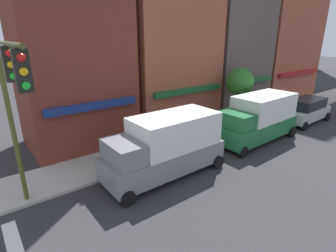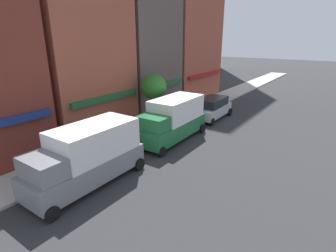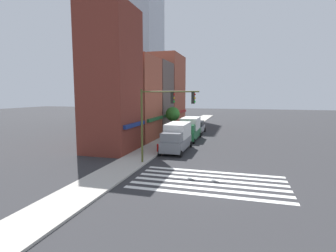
{
  "view_description": "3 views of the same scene",
  "coord_description": "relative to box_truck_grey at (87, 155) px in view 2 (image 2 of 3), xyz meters",
  "views": [
    {
      "loc": [
        2.38,
        -4.67,
        6.63
      ],
      "look_at": [
        10.5,
        6.0,
        2.0
      ],
      "focal_mm": 28.0,
      "sensor_mm": 36.0,
      "label": 1
    },
    {
      "loc": [
        2.07,
        -5.41,
        7.15
      ],
      "look_at": [
        16.34,
        4.7,
        1.2
      ],
      "focal_mm": 28.0,
      "sensor_mm": 36.0,
      "label": 2
    },
    {
      "loc": [
        -18.17,
        -2.06,
        6.18
      ],
      "look_at": [
        3.36,
        4.0,
        3.5
      ],
      "focal_mm": 28.0,
      "sensor_mm": 36.0,
      "label": 3
    }
  ],
  "objects": [
    {
      "name": "storefront_row",
      "position": [
        9.77,
        6.8,
        4.93
      ],
      "size": [
        29.66,
        5.3,
        15.4
      ],
      "color": "maroon",
      "rests_on": "ground_plane"
    },
    {
      "name": "box_truck_grey",
      "position": [
        0.0,
        0.0,
        0.0
      ],
      "size": [
        6.22,
        2.42,
        3.04
      ],
      "rotation": [
        0.0,
        0.0,
        0.01
      ],
      "color": "slate",
      "rests_on": "ground_plane"
    },
    {
      "name": "box_truck_green",
      "position": [
        7.47,
        0.0,
        0.0
      ],
      "size": [
        6.25,
        2.42,
        3.04
      ],
      "rotation": [
        0.0,
        0.0,
        0.02
      ],
      "color": "#1E6638",
      "rests_on": "ground_plane"
    },
    {
      "name": "suv_silver",
      "position": [
        13.97,
        0.0,
        -0.56
      ],
      "size": [
        4.75,
        2.12,
        1.94
      ],
      "rotation": [
        0.0,
        0.0,
        0.02
      ],
      "color": "#B7B7BC",
      "rests_on": "ground_plane"
    },
    {
      "name": "pedestrian_orange_vest",
      "position": [
        12.63,
        3.23,
        -0.51
      ],
      "size": [
        0.32,
        0.32,
        1.77
      ],
      "rotation": [
        0.0,
        0.0,
        3.93
      ],
      "color": "#23232D",
      "rests_on": "sidewalk_left"
    },
    {
      "name": "pedestrian_white_shirt",
      "position": [
        11.55,
        3.51,
        -0.51
      ],
      "size": [
        0.32,
        0.32,
        1.77
      ],
      "rotation": [
        0.0,
        0.0,
        0.44
      ],
      "color": "#23232D",
      "rests_on": "sidewalk_left"
    },
    {
      "name": "pedestrian_grey_coat",
      "position": [
        2.33,
        1.91,
        -0.51
      ],
      "size": [
        0.32,
        0.32,
        1.77
      ],
      "rotation": [
        0.0,
        0.0,
        4.55
      ],
      "color": "#23232D",
      "rests_on": "sidewalk_left"
    },
    {
      "name": "fire_hydrant",
      "position": [
        -1.53,
        1.7,
        -0.97
      ],
      "size": [
        0.24,
        0.24,
        0.84
      ],
      "color": "red",
      "rests_on": "sidewalk_left"
    },
    {
      "name": "street_tree",
      "position": [
        8.93,
        2.8,
        1.78
      ],
      "size": [
        2.06,
        2.06,
        4.28
      ],
      "color": "brown",
      "rests_on": "sidewalk_left"
    }
  ]
}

